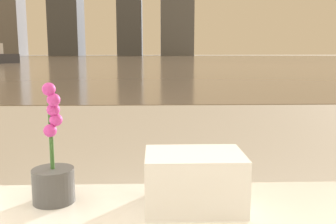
% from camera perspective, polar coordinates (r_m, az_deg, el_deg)
% --- Properties ---
extents(potted_orchid, '(0.12, 0.12, 0.36)m').
position_cam_1_polar(potted_orchid, '(1.17, -17.08, -8.99)').
color(potted_orchid, '#4C4C4C').
rests_on(potted_orchid, bathtub).
extents(towel_stack, '(0.28, 0.20, 0.16)m').
position_cam_1_polar(towel_stack, '(1.09, 4.01, -10.32)').
color(towel_stack, white).
rests_on(towel_stack, bathtub).
extents(harbor_water, '(180.00, 110.00, 0.01)m').
position_cam_1_polar(harbor_water, '(62.21, -1.79, 8.14)').
color(harbor_water, gray).
rests_on(harbor_water, ground_plane).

